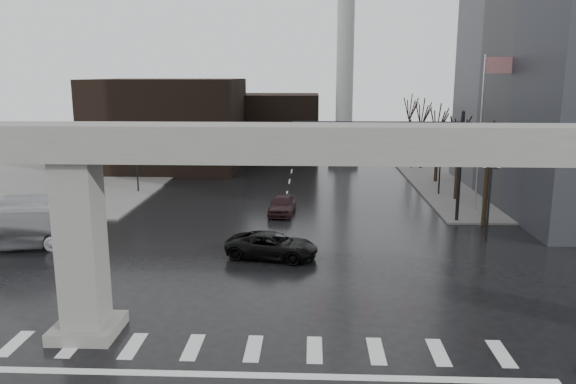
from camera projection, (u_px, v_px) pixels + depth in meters
The scene contains 23 objects.
ground at pixel (256, 337), 23.01m from camera, with size 160.00×160.00×0.00m, color black.
sidewalk_ne at pixel (545, 179), 57.10m from camera, with size 28.00×36.00×0.15m, color slate.
sidewalk_nw at pixel (45, 175), 59.28m from camera, with size 28.00×36.00×0.15m, color slate.
elevated_guideway at pixel (287, 172), 21.54m from camera, with size 48.00×2.60×8.70m.
building_far_left at pixel (169, 124), 63.62m from camera, with size 16.00×14.00×10.00m, color black.
building_far_mid at pixel (280, 125), 73.10m from camera, with size 10.00×10.00×8.00m, color black.
smokestack at pixel (345, 49), 64.97m from camera, with size 3.60×3.60×30.00m.
signal_mast_arm at pixel (407, 142), 39.81m from camera, with size 12.12×0.43×8.00m.
flagpole_assembly at pixel (485, 115), 42.32m from camera, with size 2.06×0.12×12.00m.
lamp_right_0 at pixel (490, 189), 35.42m from camera, with size 1.22×0.32×5.11m.
lamp_right_1 at pixel (441, 157), 49.10m from camera, with size 1.22×0.32×5.11m.
lamp_right_2 at pixel (413, 138), 62.79m from camera, with size 1.22×0.32×5.11m.
lamp_left_0 at pixel (70, 185), 36.55m from camera, with size 1.22×0.32×5.11m.
lamp_left_1 at pixel (136, 155), 50.23m from camera, with size 1.22×0.32×5.11m.
lamp_left_2 at pixel (174, 137), 63.92m from camera, with size 1.22×0.32×5.11m.
tree_right_0 at pixel (486, 187), 39.44m from camera, with size 1.09×1.58×7.50m.
tree_right_1 at pixel (458, 167), 47.25m from camera, with size 1.09×1.61×7.67m.
tree_right_2 at pixel (437, 153), 55.05m from camera, with size 1.10×1.63×7.85m.
tree_right_3 at pixel (422, 143), 62.86m from camera, with size 1.11×1.66×8.02m.
tree_right_4 at pixel (410, 135), 70.67m from camera, with size 1.12×1.69×8.19m.
pickup_truck at pixel (272, 245), 32.78m from camera, with size 2.47×5.35×1.49m, color black.
city_bus at pixel (7, 223), 34.53m from camera, with size 2.61×11.17×3.11m, color #A5A4A9.
far_car at pixel (282, 204), 42.99m from camera, with size 1.81×4.50×1.53m, color black.
Camera 1 is at (2.23, -21.21, 10.58)m, focal length 35.00 mm.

